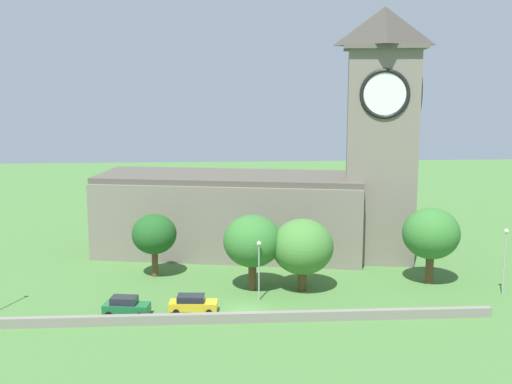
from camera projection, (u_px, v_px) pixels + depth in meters
ground_plane at (239, 267)px, 78.66m from camera, size 200.00×200.00×0.00m
church at (281, 187)px, 83.07m from camera, size 41.94×18.50×30.92m
quay_barrier at (247, 317)px, 60.94m from camera, size 46.72×0.70×0.92m
car_green at (126, 306)px, 62.50m from camera, size 4.59×2.65×1.89m
car_yellow at (193, 304)px, 63.39m from camera, size 4.77×2.41×1.74m
streetlamp_west_mid at (259, 260)px, 66.21m from camera, size 0.44×0.44×6.25m
streetlamp_central at (505, 251)px, 67.71m from camera, size 0.44×0.44×7.15m
tree_churchyard at (154, 234)px, 74.27m from camera, size 5.07×5.07×7.25m
tree_riverside_west at (252, 241)px, 69.47m from camera, size 6.21×6.21×8.17m
tree_by_tower at (431, 234)px, 71.60m from camera, size 6.27×6.27×8.50m
tree_riverside_east at (302, 247)px, 69.33m from camera, size 6.59×6.59×7.80m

